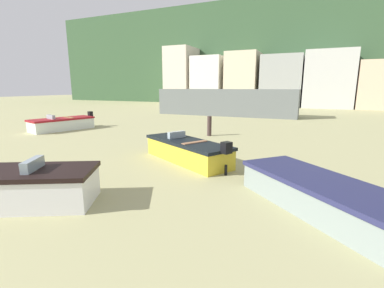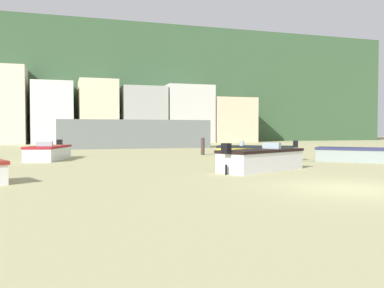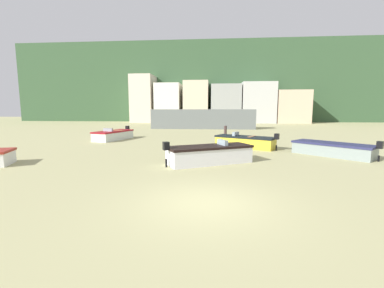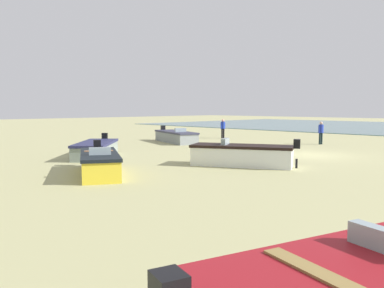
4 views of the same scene
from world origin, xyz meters
TOP-DOWN VIEW (x-y plane):
  - ground_plane at (0.00, 0.00)m, footprint 160.00×160.00m
  - headland_hill at (0.00, 66.00)m, footprint 90.00×32.00m
  - harbor_pier at (-1.45, 30.00)m, footprint 14.76×2.40m
  - townhouse_far_left at (-14.77, 47.40)m, footprint 4.46×6.79m
  - townhouse_left at (-9.40, 47.47)m, footprint 5.10×6.94m
  - townhouse_centre at (-3.60, 46.89)m, footprint 4.98×5.77m
  - townhouse_centre_right at (2.47, 47.10)m, footprint 5.96×6.20m
  - townhouse_right at (8.94, 47.27)m, footprint 6.56×6.54m
  - townhouse_far_right at (15.61, 46.81)m, footprint 6.37×5.61m
  - boat_grey_0 at (7.50, 8.78)m, footprint 4.43×4.33m
  - boat_white_2 at (-0.01, 5.88)m, footprint 4.72×3.45m
  - boat_yellow_4 at (2.51, 11.68)m, footprint 4.52×3.40m
  - boat_white_5 at (-9.12, 15.66)m, footprint 2.77×4.56m
  - mooring_post_near_water at (1.29, 17.67)m, footprint 0.27×0.27m

SIDE VIEW (x-z plane):
  - ground_plane at x=0.00m, z-range 0.00..0.00m
  - boat_grey_0 at x=7.50m, z-range -0.15..0.97m
  - boat_white_5 at x=-9.12m, z-range -0.15..1.02m
  - boat_yellow_4 at x=2.51m, z-range -0.15..1.04m
  - boat_white_2 at x=-0.01m, z-range -0.15..1.12m
  - mooring_post_near_water at x=1.29m, z-range 0.00..1.23m
  - harbor_pier at x=-1.45m, z-range 0.00..2.78m
  - townhouse_far_right at x=15.61m, z-range 0.00..6.47m
  - townhouse_centre_right at x=2.47m, z-range 0.00..7.69m
  - townhouse_left at x=-9.40m, z-range 0.00..7.99m
  - townhouse_right at x=8.94m, z-range 0.00..8.07m
  - townhouse_centre at x=-3.60m, z-range 0.00..8.42m
  - townhouse_far_left at x=-14.77m, z-range 0.00..9.77m
  - headland_hill at x=0.00m, z-range 0.00..17.54m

